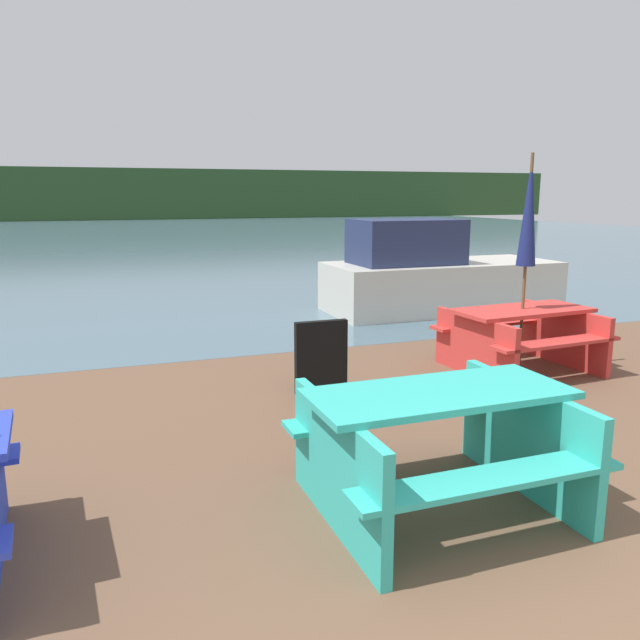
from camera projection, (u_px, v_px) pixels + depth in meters
water at (134, 235)px, 30.95m from camera, size 60.00×50.00×0.00m
far_treeline at (115, 194)px, 48.97m from camera, size 80.00×1.60×4.00m
picnic_table_teal at (438, 439)px, 3.96m from camera, size 1.67×1.39×0.80m
picnic_table_red at (521, 333)px, 7.16m from camera, size 1.67×1.48×0.72m
umbrella_navy at (529, 213)px, 6.89m from camera, size 0.21×0.21×2.45m
boat at (434, 277)px, 10.86m from camera, size 4.04×1.63×1.59m
signboard at (321, 357)px, 6.35m from camera, size 0.55×0.08×0.75m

